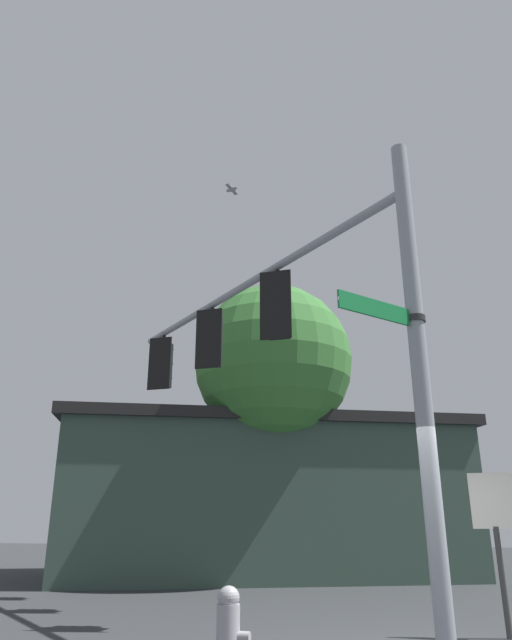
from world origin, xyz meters
name	(u,v)px	position (x,y,z in m)	size (l,w,h in m)	color
signal_pole	(420,370)	(0.00, 0.00, 3.20)	(0.22, 0.22, 6.41)	gray
mast_arm	(240,288)	(-3.13, 2.64, 5.69)	(0.14, 0.14, 8.19)	gray
traffic_light_nearest_pole	(278,308)	(-2.22, 1.89, 4.93)	(0.54, 0.49, 1.31)	black
traffic_light_mid_inner	(212,341)	(-3.94, 3.34, 4.93)	(0.54, 0.49, 1.31)	black
traffic_light_mid_outer	(163,365)	(-5.67, 4.79, 4.93)	(0.54, 0.49, 1.31)	black
street_name_sign	(391,313)	(-0.27, -0.33, 3.86)	(0.97, 1.13, 0.22)	#147238
bird_flying	(232,189)	(-3.44, 2.94, 8.12)	(0.30, 0.37, 0.11)	gray
storefront_building	(257,500)	(-5.22, 11.30, 2.20)	(13.83, 12.21, 4.37)	#33473D
tree_by_storefront	(273,363)	(-3.98, 8.53, 5.82)	(4.50, 4.50, 8.10)	#4C3823
fire_hydrant	(228,629)	(-2.12, -0.89, 0.42)	(0.35, 0.24, 0.82)	#99999E
historical_marker	(496,526)	(0.83, 2.04, 1.40)	(0.60, 0.08, 2.13)	#333333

